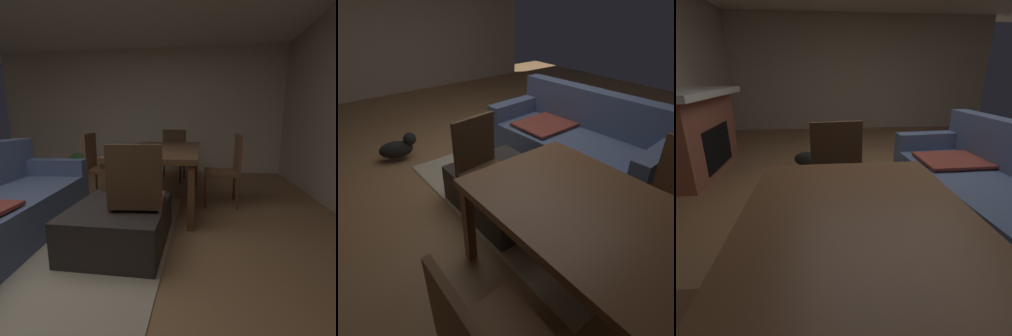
% 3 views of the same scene
% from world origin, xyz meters
% --- Properties ---
extents(floor, '(9.48, 9.48, 0.00)m').
position_xyz_m(floor, '(0.00, 0.00, 0.00)').
color(floor, olive).
extents(wall_right_window_side, '(0.12, 6.36, 2.55)m').
position_xyz_m(wall_right_window_side, '(3.95, 0.00, 1.27)').
color(wall_right_window_side, beige).
rests_on(wall_right_window_side, ground).
extents(area_rug, '(2.60, 2.00, 0.01)m').
position_xyz_m(area_rug, '(0.61, -0.03, 0.01)').
color(area_rug, tan).
rests_on(area_rug, ground).
extents(ottoman_coffee_table, '(0.98, 0.80, 0.38)m').
position_xyz_m(ottoman_coffee_table, '(0.61, -0.60, 0.19)').
color(ottoman_coffee_table, '#2D2826').
rests_on(ottoman_coffee_table, ground).
extents(tv_remote, '(0.12, 0.16, 0.02)m').
position_xyz_m(tv_remote, '(0.70, -0.66, 0.39)').
color(tv_remote, black).
rests_on(tv_remote, ottoman_coffee_table).
extents(dining_table, '(1.86, 1.01, 0.74)m').
position_xyz_m(dining_table, '(1.84, -0.77, 0.67)').
color(dining_table, brown).
rests_on(dining_table, ground).
extents(dining_chair_west, '(0.48, 0.48, 0.93)m').
position_xyz_m(dining_chair_west, '(0.52, -0.77, 0.52)').
color(dining_chair_west, '#513823').
rests_on(dining_chair_west, ground).
extents(dining_chair_south, '(0.45, 0.45, 0.93)m').
position_xyz_m(dining_chair_south, '(1.84, -1.66, 0.52)').
color(dining_chair_south, brown).
rests_on(dining_chair_south, ground).
extents(dining_chair_north, '(0.48, 0.48, 0.93)m').
position_xyz_m(dining_chair_north, '(1.83, 0.13, 0.52)').
color(dining_chair_north, brown).
rests_on(dining_chair_north, ground).
extents(dining_chair_east, '(0.48, 0.48, 0.93)m').
position_xyz_m(dining_chair_east, '(3.16, -0.77, 0.52)').
color(dining_chair_east, '#513823').
rests_on(dining_chair_east, ground).
extents(potted_plant, '(0.36, 0.36, 0.51)m').
position_xyz_m(potted_plant, '(2.87, 0.99, 0.28)').
color(potted_plant, beige).
rests_on(potted_plant, ground).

